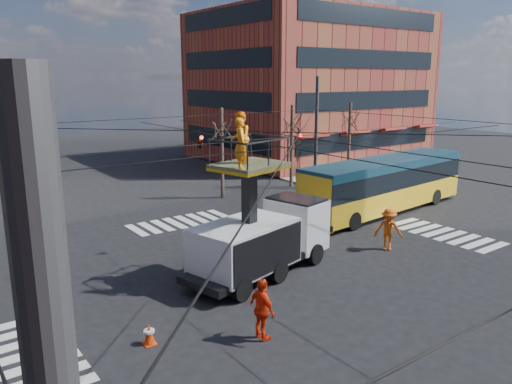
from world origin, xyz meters
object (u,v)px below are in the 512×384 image
object	(u,v)px
city_bus	(385,183)
worker_ground	(262,310)
traffic_cone	(149,334)
utility_truck	(262,223)
flagger	(388,229)

from	to	relation	value
city_bus	worker_ground	world-z (taller)	city_bus
worker_ground	city_bus	bearing A→B (deg)	-61.85
city_bus	worker_ground	xyz separation A→B (m)	(-15.04, -7.79, -0.73)
traffic_cone	worker_ground	xyz separation A→B (m)	(2.95, -1.78, 0.66)
utility_truck	flagger	world-z (taller)	utility_truck
city_bus	worker_ground	bearing A→B (deg)	-157.62
traffic_cone	flagger	bearing A→B (deg)	6.02
utility_truck	city_bus	world-z (taller)	utility_truck
city_bus	flagger	world-z (taller)	city_bus
worker_ground	flagger	bearing A→B (deg)	-71.40
flagger	utility_truck	bearing A→B (deg)	-145.58
city_bus	traffic_cone	size ratio (longest dim) A/B	19.39
flagger	traffic_cone	bearing A→B (deg)	-128.46
utility_truck	flagger	size ratio (longest dim) A/B	3.69
utility_truck	city_bus	bearing A→B (deg)	2.36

